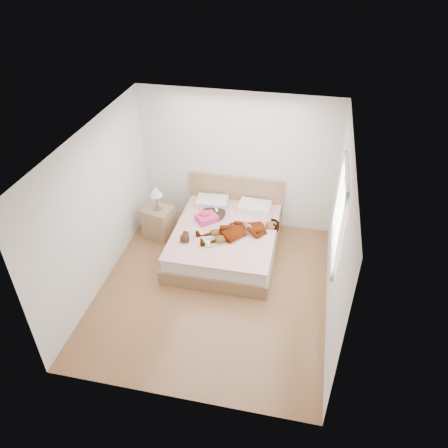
% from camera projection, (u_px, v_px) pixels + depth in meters
% --- Properties ---
extents(ground, '(4.00, 4.00, 0.00)m').
position_uv_depth(ground, '(213.00, 289.00, 7.08)').
color(ground, '#56301B').
rests_on(ground, ground).
extents(woman, '(1.57, 1.23, 0.20)m').
position_uv_depth(woman, '(240.00, 228.00, 7.40)').
color(woman, silver).
rests_on(woman, bed).
extents(hair, '(0.43, 0.53, 0.08)m').
position_uv_depth(hair, '(213.00, 213.00, 7.89)').
color(hair, black).
rests_on(hair, bed).
extents(phone, '(0.08, 0.09, 0.05)m').
position_uv_depth(phone, '(217.00, 209.00, 7.77)').
color(phone, silver).
rests_on(phone, bed).
extents(room_shell, '(4.00, 4.00, 4.00)m').
position_uv_depth(room_shell, '(339.00, 215.00, 6.15)').
color(room_shell, white).
rests_on(room_shell, ground).
extents(bed, '(1.80, 2.08, 1.00)m').
position_uv_depth(bed, '(226.00, 238.00, 7.74)').
color(bed, brown).
rests_on(bed, ground).
extents(towel, '(0.44, 0.44, 0.18)m').
position_uv_depth(towel, '(206.00, 217.00, 7.72)').
color(towel, '#FB4485').
rests_on(towel, bed).
extents(magazine, '(0.49, 0.44, 0.02)m').
position_uv_depth(magazine, '(216.00, 241.00, 7.26)').
color(magazine, silver).
rests_on(magazine, bed).
extents(coffee_mug, '(0.13, 0.12, 0.10)m').
position_uv_depth(coffee_mug, '(208.00, 244.00, 7.13)').
color(coffee_mug, white).
rests_on(coffee_mug, bed).
extents(plush_toy, '(0.19, 0.26, 0.14)m').
position_uv_depth(plush_toy, '(185.00, 237.00, 7.25)').
color(plush_toy, black).
rests_on(plush_toy, bed).
extents(nightstand, '(0.58, 0.54, 1.06)m').
position_uv_depth(nightstand, '(159.00, 220.00, 8.06)').
color(nightstand, brown).
rests_on(nightstand, ground).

